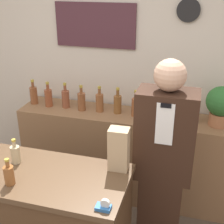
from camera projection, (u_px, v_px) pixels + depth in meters
back_wall at (118, 65)px, 3.20m from camera, size 5.20×0.09×2.70m
back_shelf at (128, 155)px, 3.27m from camera, size 2.24×0.44×0.94m
shopkeeper at (163, 168)px, 2.38m from camera, size 0.43×0.27×1.70m
potted_plant at (221, 104)px, 2.78m from camera, size 0.27×0.27×0.37m
paper_bag at (119, 149)px, 2.12m from camera, size 0.14×0.11×0.31m
tape_dispenser at (104, 206)px, 1.79m from camera, size 0.09×0.06×0.07m
counter_bottle_4 at (15, 154)px, 2.22m from camera, size 0.07×0.07×0.19m
counter_bottle_5 at (9, 175)px, 1.99m from camera, size 0.07×0.07×0.19m
shelf_bottle_0 at (34, 95)px, 3.31m from camera, size 0.08×0.08×0.27m
shelf_bottle_1 at (49, 97)px, 3.24m from camera, size 0.08×0.08×0.27m
shelf_bottle_2 at (66, 98)px, 3.21m from camera, size 0.08×0.08×0.27m
shelf_bottle_3 at (82, 101)px, 3.14m from camera, size 0.08×0.08×0.27m
shelf_bottle_4 at (100, 102)px, 3.11m from camera, size 0.08×0.08×0.27m
shelf_bottle_5 at (118, 104)px, 3.08m from camera, size 0.08×0.08×0.27m
shelf_bottle_6 at (135, 106)px, 3.01m from camera, size 0.08×0.08×0.27m
shelf_bottle_7 at (154, 109)px, 2.96m from camera, size 0.08×0.08×0.27m
shelf_bottle_8 at (174, 111)px, 2.91m from camera, size 0.08×0.08×0.27m
shelf_bottle_9 at (194, 112)px, 2.88m from camera, size 0.08×0.08×0.27m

